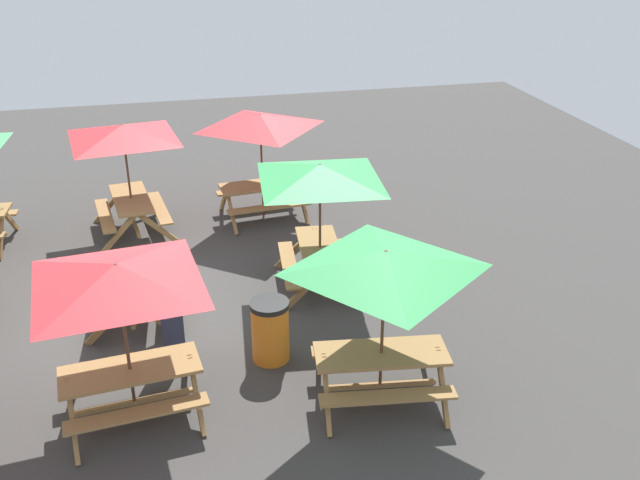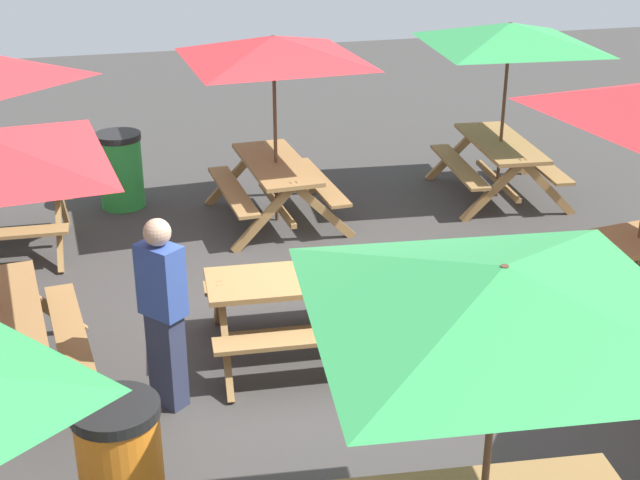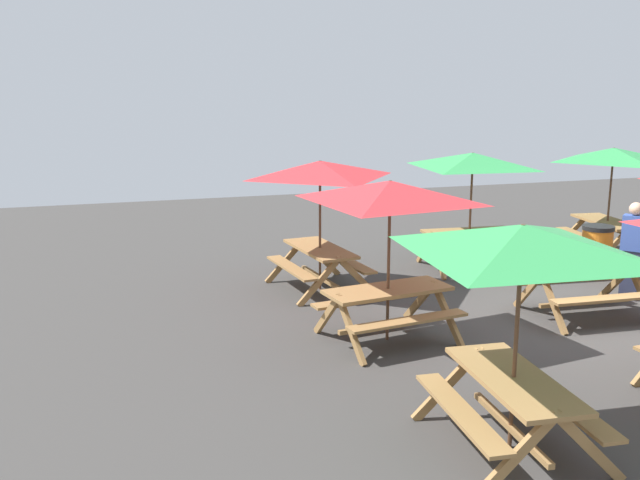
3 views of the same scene
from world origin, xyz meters
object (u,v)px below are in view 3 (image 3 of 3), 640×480
picnic_table_0 (320,179)px  picnic_table_2 (472,169)px  picnic_table_5 (390,203)px  trash_bin_orange (596,251)px  person_standing (632,248)px  picnic_table_8 (586,282)px  picnic_table_6 (521,256)px  picnic_table_3 (613,163)px

picnic_table_0 → picnic_table_2: 3.29m
picnic_table_5 → picnic_table_0: bearing=85.1°
picnic_table_2 → picnic_table_5: (-3.11, -3.24, 0.00)m
picnic_table_5 → trash_bin_orange: picnic_table_5 is taller
person_standing → picnic_table_8: bearing=73.3°
picnic_table_0 → picnic_table_2: bearing=-87.5°
picnic_table_0 → person_standing: picnic_table_0 is taller
picnic_table_6 → trash_bin_orange: bearing=-39.7°
picnic_table_0 → trash_bin_orange: size_ratio=2.38×
picnic_table_0 → trash_bin_orange: 5.53m
trash_bin_orange → picnic_table_6: bearing=-134.6°
picnic_table_3 → person_standing: picnic_table_3 is taller
picnic_table_0 → picnic_table_5: 2.75m
picnic_table_6 → picnic_table_2: bearing=-21.0°
picnic_table_2 → picnic_table_3: (3.32, 0.07, 0.00)m
trash_bin_orange → person_standing: size_ratio=0.59×
picnic_table_0 → picnic_table_8: bearing=-133.7°
picnic_table_2 → picnic_table_6: bearing=-110.1°
picnic_table_3 → picnic_table_8: size_ratio=1.24×
picnic_table_0 → picnic_table_5: same height
picnic_table_8 → trash_bin_orange: size_ratio=1.93×
trash_bin_orange → picnic_table_2: bearing=148.5°
picnic_table_2 → picnic_table_6: 7.21m
picnic_table_5 → picnic_table_8: picnic_table_5 is taller
picnic_table_5 → trash_bin_orange: size_ratio=2.86×
picnic_table_3 → picnic_table_2: bearing=98.7°
picnic_table_3 → person_standing: bearing=155.1°
trash_bin_orange → person_standing: person_standing is taller
picnic_table_0 → picnic_table_2: same height
picnic_table_5 → picnic_table_3: bearing=19.4°
picnic_table_0 → picnic_table_3: bearing=-91.3°
picnic_table_2 → picnic_table_3: same height
picnic_table_2 → trash_bin_orange: size_ratio=2.87×
picnic_table_2 → person_standing: picnic_table_2 is taller
trash_bin_orange → picnic_table_0: bearing=172.0°
picnic_table_5 → picnic_table_8: (3.38, 0.04, -1.43)m
picnic_table_3 → picnic_table_5: 7.23m
picnic_table_2 → picnic_table_3: size_ratio=1.21×
picnic_table_2 → picnic_table_3: 3.32m
trash_bin_orange → picnic_table_3: bearing=45.3°
picnic_table_6 → person_standing: bearing=-46.1°
picnic_table_5 → person_standing: picnic_table_5 is taller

